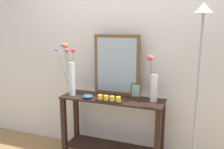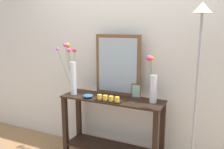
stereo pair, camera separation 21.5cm
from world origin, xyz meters
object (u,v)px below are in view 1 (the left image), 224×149
console_table (112,125)px  mirror_leaning (116,65)px  vase_right (153,83)px  picture_frame_small (136,90)px  decorative_bowl (88,96)px  candle_tray (109,99)px  tall_vase_left (70,72)px  floor_lamp (199,67)px

console_table → mirror_leaning: bearing=91.3°
vase_right → picture_frame_small: bearing=157.7°
picture_frame_small → decorative_bowl: picture_frame_small is taller
console_table → vase_right: size_ratio=2.33×
candle_tray → decorative_bowl: size_ratio=2.56×
mirror_leaning → tall_vase_left: (-0.52, -0.21, -0.09)m
vase_right → decorative_bowl: 0.79m
console_table → tall_vase_left: tall_vase_left is taller
vase_right → picture_frame_small: 0.28m
console_table → tall_vase_left: bearing=-174.8°
tall_vase_left → decorative_bowl: size_ratio=5.17×
tall_vase_left → candle_tray: (0.54, -0.09, -0.26)m
candle_tray → picture_frame_small: (0.24, 0.27, 0.06)m
console_table → candle_tray: candle_tray is taller
tall_vase_left → floor_lamp: (1.48, -0.04, 0.16)m
candle_tray → floor_lamp: size_ratio=0.17×
tall_vase_left → decorative_bowl: bearing=-14.0°
mirror_leaning → floor_lamp: floor_lamp is taller
decorative_bowl → tall_vase_left: bearing=166.0°
tall_vase_left → decorative_bowl: tall_vase_left is taller
vase_right → mirror_leaning: bearing=165.9°
candle_tray → tall_vase_left: bearing=171.1°
picture_frame_small → decorative_bowl: 0.58m
picture_frame_small → candle_tray: bearing=-132.5°
vase_right → console_table: bearing=-175.1°
mirror_leaning → vase_right: bearing=-14.1°
candle_tray → floor_lamp: floor_lamp is taller
console_table → decorative_bowl: decorative_bowl is taller
vase_right → floor_lamp: size_ratio=0.28×
console_table → vase_right: (0.48, 0.04, 0.56)m
console_table → tall_vase_left: (-0.53, -0.05, 0.63)m
mirror_leaning → tall_vase_left: bearing=-158.0°
console_table → decorative_bowl: (-0.27, -0.11, 0.37)m
tall_vase_left → candle_tray: tall_vase_left is taller
floor_lamp → candle_tray: bearing=-177.5°
mirror_leaning → vase_right: 0.52m
console_table → decorative_bowl: bearing=-156.8°
tall_vase_left → candle_tray: bearing=-8.9°
console_table → vase_right: vase_right is taller
mirror_leaning → picture_frame_small: mirror_leaning is taller
floor_lamp → mirror_leaning: bearing=165.1°
mirror_leaning → candle_tray: (0.02, -0.30, -0.35)m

